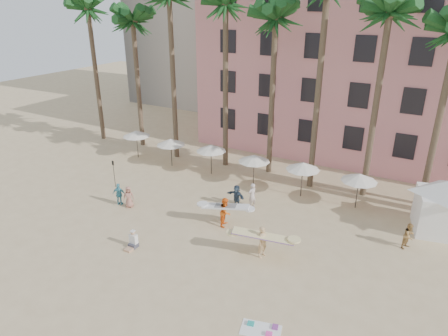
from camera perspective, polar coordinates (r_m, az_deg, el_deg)
ground at (r=22.46m, az=-7.94°, el=-14.70°), size 120.00×120.00×0.00m
pink_hotel at (r=40.42m, az=23.98°, el=12.96°), size 35.00×14.00×16.00m
palm_row at (r=30.78m, az=9.84°, el=21.33°), size 44.40×5.40×16.30m
umbrella_row at (r=32.01m, az=1.11°, el=2.20°), size 22.50×2.70×2.73m
cabana at (r=28.34m, az=28.97°, el=-4.28°), size 5.34×5.34×3.50m
beach_towel at (r=19.31m, az=5.46°, el=-21.96°), size 1.99×1.42×0.14m
carrier_yellow at (r=23.04m, az=5.56°, el=-10.21°), size 3.54×1.76×1.94m
carrier_white at (r=25.94m, az=0.22°, el=-6.16°), size 3.14×1.63×1.96m
beachgoers at (r=27.38m, az=0.93°, el=-4.98°), size 19.65×5.29×1.85m
paddle at (r=32.13m, az=-15.48°, el=-0.35°), size 0.18×0.04×2.23m
seated_man at (r=24.67m, az=-12.90°, el=-10.25°), size 0.49×0.85×1.10m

